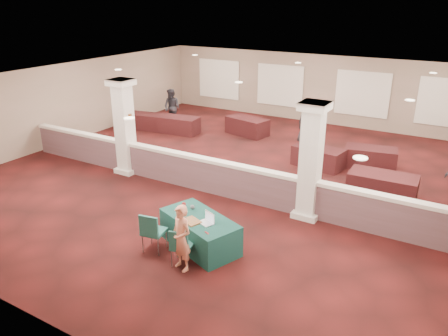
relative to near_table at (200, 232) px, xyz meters
The scene contains 31 objects.
ground 4.52m from the near_table, 107.04° to the left, with size 16.00×16.00×0.00m, color #401010.
wall_back 12.43m from the near_table, 96.12° to the left, with size 16.00×0.04×3.20m, color #806F58.
wall_front 4.11m from the near_table, 109.62° to the right, with size 16.00×0.04×3.20m, color #806F58.
wall_left 10.33m from the near_table, 155.22° to the left, with size 0.04×16.00×3.20m, color #806F58.
ceiling 5.31m from the near_table, 107.04° to the left, with size 16.00×16.00×0.02m, color white.
partition_wall 3.10m from the near_table, 115.19° to the left, with size 15.60×0.28×1.10m.
column_left 5.71m from the near_table, 149.82° to the left, with size 0.72×0.72×3.20m.
column_right 3.50m from the near_table, 59.03° to the left, with size 0.72×0.72×3.20m.
sconce_left 6.04m from the near_table, 151.21° to the left, with size 0.12×0.12×0.18m.
sconce_right 5.57m from the near_table, 148.31° to the left, with size 0.12×0.12×0.18m.
near_table is the anchor object (origin of this frame).
conf_chair_main 0.91m from the near_table, 84.77° to the right, with size 0.56×0.57×0.91m.
conf_chair_side 1.15m from the near_table, 137.09° to the right, with size 0.58×0.58×1.00m.
woman 1.06m from the near_table, 79.98° to the right, with size 0.55×0.37×1.54m, color #F78E6B.
far_table_front_left 10.69m from the near_table, 137.02° to the left, with size 1.70×0.85×0.69m, color black.
far_table_front_center 6.64m from the near_table, 84.10° to the left, with size 1.75×0.87×0.71m, color black.
far_table_front_right 5.92m from the near_table, 57.19° to the left, with size 1.95×0.97×0.79m, color black.
far_table_back_left 9.64m from the near_table, 128.92° to the left, with size 1.77×0.88×0.72m, color black.
far_table_back_center 9.43m from the near_table, 110.60° to the left, with size 1.83×0.92×0.74m, color black.
far_table_back_right 7.84m from the near_table, 73.02° to the left, with size 1.76×0.88×0.71m, color black.
attendee_a 10.87m from the near_table, 130.14° to the left, with size 0.83×0.46×1.72m, color black.
attendee_b 6.84m from the near_table, 86.94° to the left, with size 0.98×0.45×1.54m, color silver.
attendee_d 8.92m from the near_table, 94.25° to the left, with size 0.83×0.45×1.67m, color black.
laptop_base 0.51m from the near_table, 30.50° to the right, with size 0.35×0.24×0.02m, color silver.
laptop_screen 0.62m from the near_table, ahead, with size 0.35×0.01×0.23m, color silver.
screen_glow 0.60m from the near_table, 10.09° to the right, with size 0.32×0.00×0.20m, color silver.
knitting 0.49m from the near_table, 99.72° to the right, with size 0.43×0.32×0.03m, color #C1681E.
yarn_cream 0.74m from the near_table, 169.27° to the left, with size 0.12×0.12×0.12m, color #C0B09E.
yarn_red 0.87m from the near_table, 154.88° to the left, with size 0.11×0.11×0.11m, color maroon.
yarn_grey 0.66m from the near_table, 144.03° to the left, with size 0.11×0.11×0.11m, color #525357.
scissors 0.85m from the near_table, 44.34° to the right, with size 0.13×0.03×0.01m, color #B2131C.
Camera 1 is at (6.47, -11.94, 5.64)m, focal length 35.00 mm.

